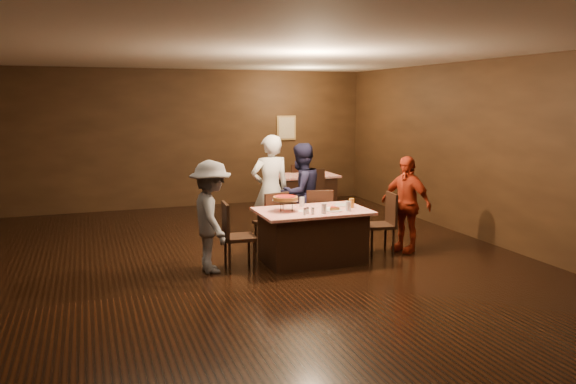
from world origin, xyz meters
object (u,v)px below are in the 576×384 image
Objects in this scene: chair_far_left at (270,221)px; chair_back_far at (295,184)px; glass_back at (302,202)px; pizza_stand at (285,199)px; glass_front_right at (348,206)px; chair_back_near at (318,193)px; back_table at (305,193)px; diner_red_shirt at (406,204)px; glass_amber at (351,203)px; diner_grey_knit at (211,217)px; chair_end_left at (239,236)px; chair_far_right at (318,218)px; diner_white_jacket at (270,190)px; diner_navy_hoodie at (301,193)px; glass_front_left at (324,209)px; chair_end_right at (379,224)px; main_table at (312,236)px; plate_empty at (343,205)px.

chair_back_far is (1.72, 3.46, 0.00)m from chair_far_left.
chair_back_far is 6.79× the size of glass_back.
glass_front_right is at bearing -19.44° from pizza_stand.
back_table is at bearing 92.57° from chair_back_near.
glass_amber is (-0.98, -0.09, 0.09)m from diner_red_shirt.
chair_back_near is 0.62× the size of diner_grey_knit.
chair_end_left is 0.62× the size of diner_grey_knit.
chair_far_right reaches higher than glass_amber.
diner_red_shirt is 10.70× the size of glass_front_right.
chair_back_far is 3.44m from diner_white_jacket.
diner_navy_hoodie is 1.07× the size of diner_grey_knit.
chair_end_left is at bearing 33.41° from chair_far_left.
chair_far_left is at bearing 141.34° from glass_amber.
glass_front_left reaches higher than back_table.
glass_amber is at bearing 122.34° from diner_white_jacket.
glass_front_left is at bearing -100.72° from chair_end_left.
chair_back_near is (0.22, 2.91, 0.00)m from chair_end_right.
chair_end_left is 0.58× the size of diner_navy_hoodie.
chair_far_left is 0.85m from pizza_stand.
pizza_stand is 2.71× the size of glass_amber.
diner_navy_hoodie is (-0.85, 1.12, 0.35)m from chair_end_right.
glass_front_left is at bearing -37.87° from pizza_stand.
chair_far_left is 0.62m from diner_white_jacket.
diner_grey_knit is 11.00× the size of glass_back.
main_table is 0.55m from glass_front_left.
chair_end_left and chair_end_right have the same top height.
main_table is 1.10m from chair_end_left.
pizza_stand is at bearing -115.76° from back_table.
chair_end_right is (1.50, -0.75, 0.00)m from chair_far_left.
glass_back is (-1.37, -3.91, 0.37)m from chair_back_far.
chair_end_left reaches higher than glass_back.
diner_white_jacket is 1.09× the size of diner_navy_hoodie.
diner_navy_hoodie reaches higher than chair_end_right.
chair_back_far is 0.62× the size of diner_grey_knit.
glass_front_left is at bearing -65.15° from chair_end_right.
chair_far_right is 6.79× the size of glass_front_left.
chair_far_left is 3.80× the size of plate_empty.
chair_end_left is at bearing -94.19° from diner_grey_knit.
main_table is 1.31m from diner_white_jacket.
plate_empty is (0.55, 0.15, 0.39)m from main_table.
chair_end_right is at bearing 15.95° from glass_front_left.
chair_back_near is at bearing 76.37° from glass_amber.
chair_far_right is (-0.92, -2.86, 0.09)m from back_table.
back_table is 1.37× the size of chair_back_far.
diner_grey_knit is 3.06m from diner_red_shirt.
main_table is at bearing -86.10° from chair_end_left.
diner_grey_knit is (-2.80, -2.89, 0.30)m from chair_back_near.
chair_far_left reaches higher than glass_amber.
diner_white_jacket is at bearing 102.32° from main_table.
glass_back is (-0.30, -0.82, 0.02)m from diner_navy_hoodie.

